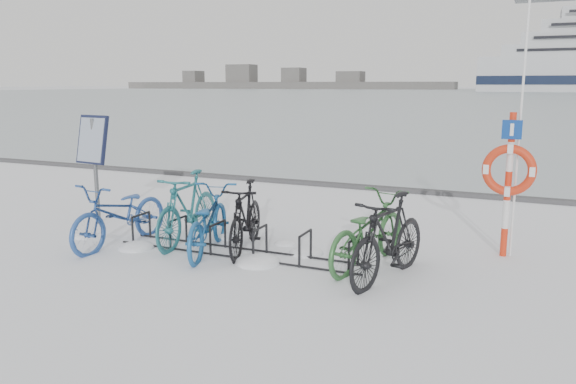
# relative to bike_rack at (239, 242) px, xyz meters

# --- Properties ---
(ground) EXTENTS (900.00, 900.00, 0.00)m
(ground) POSITION_rel_bike_rack_xyz_m (0.00, 0.00, -0.18)
(ground) COLOR white
(ground) RESTS_ON ground
(ice_sheet) EXTENTS (400.00, 298.00, 0.02)m
(ice_sheet) POSITION_rel_bike_rack_xyz_m (0.00, 155.00, -0.17)
(ice_sheet) COLOR #A9B8BF
(ice_sheet) RESTS_ON ground
(quay_edge) EXTENTS (400.00, 0.25, 0.10)m
(quay_edge) POSITION_rel_bike_rack_xyz_m (0.00, 5.90, -0.13)
(quay_edge) COLOR #3F3F42
(quay_edge) RESTS_ON ground
(bike_rack) EXTENTS (4.00, 0.48, 0.46)m
(bike_rack) POSITION_rel_bike_rack_xyz_m (0.00, 0.00, 0.00)
(bike_rack) COLOR black
(bike_rack) RESTS_ON ground
(info_board) EXTENTS (0.68, 0.32, 1.98)m
(info_board) POSITION_rel_bike_rack_xyz_m (-3.28, 0.61, 1.24)
(info_board) COLOR #595B5E
(info_board) RESTS_ON ground
(lifebuoy_station) EXTENTS (0.75, 0.22, 3.87)m
(lifebuoy_station) POSITION_rel_bike_rack_xyz_m (3.66, 1.44, 1.12)
(lifebuoy_station) COLOR red
(lifebuoy_station) RESTS_ON ground
(shoreline) EXTENTS (180.00, 12.00, 9.50)m
(shoreline) POSITION_rel_bike_rack_xyz_m (-122.02, 260.00, 2.61)
(shoreline) COLOR #4E4E4E
(shoreline) RESTS_ON ground
(bike_0) EXTENTS (0.85, 2.08, 1.07)m
(bike_0) POSITION_rel_bike_rack_xyz_m (-1.97, -0.28, 0.35)
(bike_0) COLOR #274B91
(bike_0) RESTS_ON ground
(bike_1) EXTENTS (0.73, 2.01, 1.18)m
(bike_1) POSITION_rel_bike_rack_xyz_m (-1.06, 0.25, 0.41)
(bike_1) COLOR #21666D
(bike_1) RESTS_ON ground
(bike_2) EXTENTS (1.18, 2.06, 1.02)m
(bike_2) POSITION_rel_bike_rack_xyz_m (-0.50, -0.06, 0.33)
(bike_2) COLOR #1A548E
(bike_2) RESTS_ON ground
(bike_3) EXTENTS (0.93, 1.90, 1.10)m
(bike_3) POSITION_rel_bike_rack_xyz_m (0.00, 0.23, 0.37)
(bike_3) COLOR black
(bike_3) RESTS_ON ground
(bike_4) EXTENTS (1.14, 2.13, 1.06)m
(bike_4) POSITION_rel_bike_rack_xyz_m (1.91, 0.28, 0.35)
(bike_4) COLOR #2E6130
(bike_4) RESTS_ON ground
(bike_5) EXTENTS (1.00, 2.01, 1.16)m
(bike_5) POSITION_rel_bike_rack_xyz_m (2.32, -0.17, 0.40)
(bike_5) COLOR black
(bike_5) RESTS_ON ground
(snow_drifts) EXTENTS (4.22, 1.61, 0.23)m
(snow_drifts) POSITION_rel_bike_rack_xyz_m (-0.26, -0.02, -0.18)
(snow_drifts) COLOR white
(snow_drifts) RESTS_ON ground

